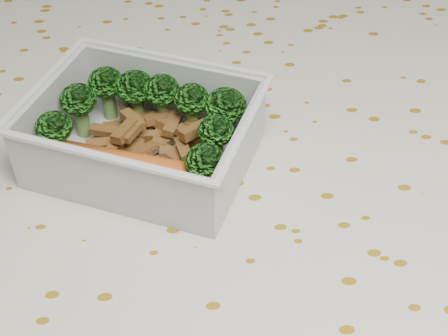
{
  "coord_description": "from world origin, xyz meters",
  "views": [
    {
      "loc": [
        -0.02,
        -0.31,
        1.08
      ],
      "look_at": [
        0.01,
        0.0,
        0.78
      ],
      "focal_mm": 50.0,
      "sensor_mm": 36.0,
      "label": 1
    }
  ],
  "objects": [
    {
      "name": "dining_table",
      "position": [
        0.0,
        0.0,
        0.67
      ],
      "size": [
        1.4,
        0.9,
        0.75
      ],
      "color": "brown",
      "rests_on": "ground"
    },
    {
      "name": "tablecloth",
      "position": [
        0.0,
        0.0,
        0.72
      ],
      "size": [
        1.46,
        0.96,
        0.19
      ],
      "color": "beige",
      "rests_on": "dining_table"
    },
    {
      "name": "lunch_container",
      "position": [
        -0.05,
        0.04,
        0.78
      ],
      "size": [
        0.2,
        0.18,
        0.06
      ],
      "color": "silver",
      "rests_on": "tablecloth"
    },
    {
      "name": "broccoli_florets",
      "position": [
        -0.04,
        0.06,
        0.79
      ],
      "size": [
        0.15,
        0.13,
        0.05
      ],
      "color": "#608C3F",
      "rests_on": "lunch_container"
    },
    {
      "name": "meat_pile",
      "position": [
        -0.05,
        0.05,
        0.77
      ],
      "size": [
        0.1,
        0.07,
        0.03
      ],
      "color": "brown",
      "rests_on": "lunch_container"
    },
    {
      "name": "sausage",
      "position": [
        -0.06,
        0.01,
        0.78
      ],
      "size": [
        0.13,
        0.06,
        0.03
      ],
      "color": "#C05318",
      "rests_on": "lunch_container"
    }
  ]
}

